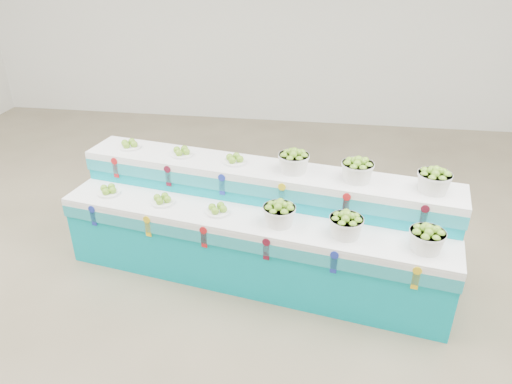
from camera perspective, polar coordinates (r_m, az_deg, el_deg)
ground at (r=4.43m, az=-6.20°, el=-13.56°), size 10.00×10.00×0.00m
back_wall at (r=8.29m, az=2.04°, el=21.65°), size 10.00×0.00×10.00m
display_stand at (r=4.56m, az=0.00°, el=-3.99°), size 3.74×1.56×1.02m
plate_lower_left at (r=4.86m, az=-17.07°, el=0.28°), size 0.26×0.26×0.09m
plate_lower_mid at (r=4.57m, az=-11.03°, el=-0.81°), size 0.26×0.26×0.09m
plate_lower_right at (r=4.34m, az=-4.56°, el=-1.96°), size 0.26×0.26×0.09m
basket_lower_left at (r=4.15m, az=2.77°, el=-2.53°), size 0.33×0.33×0.21m
basket_lower_mid at (r=4.05m, az=10.60°, el=-3.82°), size 0.33×0.33×0.21m
basket_lower_right at (r=4.05m, az=19.57°, el=-5.19°), size 0.33×0.33×0.21m
plate_upper_left at (r=5.07m, az=-14.74°, el=5.53°), size 0.26×0.26×0.09m
plate_upper_mid at (r=4.79m, az=-8.80°, el=4.80°), size 0.26×0.26×0.09m
plate_upper_right at (r=4.57m, az=-2.53°, el=3.97°), size 0.26×0.26×0.09m
basket_upper_left at (r=4.39m, az=4.49°, el=3.68°), size 0.33×0.33×0.21m
basket_upper_mid at (r=4.31m, az=11.91°, el=2.60°), size 0.33×0.33×0.21m
basket_upper_right at (r=4.30m, az=20.32°, el=1.33°), size 0.33×0.33×0.21m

